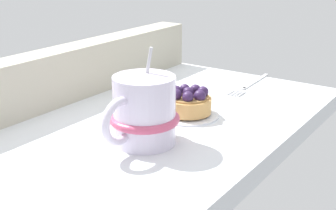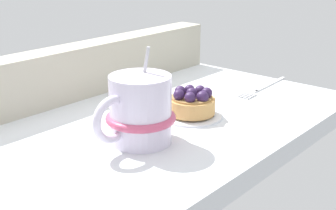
# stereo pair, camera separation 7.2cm
# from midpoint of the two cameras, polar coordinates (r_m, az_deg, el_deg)

# --- Properties ---
(ground_plane) EXTENTS (0.68, 0.44, 0.03)m
(ground_plane) POSITION_cam_midpoint_polar(r_m,az_deg,el_deg) (0.79, 1.28, -2.58)
(ground_plane) COLOR silver
(window_rail_back) EXTENTS (0.67, 0.06, 0.10)m
(window_rail_back) POSITION_cam_midpoint_polar(r_m,az_deg,el_deg) (0.90, -8.16, 4.29)
(window_rail_back) COLOR #B2AD99
(window_rail_back) RESTS_ON ground_plane
(dessert_plate) EXTENTS (0.10, 0.10, 0.01)m
(dessert_plate) POSITION_cam_midpoint_polar(r_m,az_deg,el_deg) (0.78, 5.52, -1.25)
(dessert_plate) COLOR silver
(dessert_plate) RESTS_ON ground_plane
(raspberry_tart) EXTENTS (0.08, 0.08, 0.04)m
(raspberry_tart) POSITION_cam_midpoint_polar(r_m,az_deg,el_deg) (0.78, 5.60, 0.29)
(raspberry_tart) COLOR tan
(raspberry_tart) RESTS_ON dessert_plate
(coffee_mug) EXTENTS (0.14, 0.10, 0.14)m
(coffee_mug) POSITION_cam_midpoint_polar(r_m,az_deg,el_deg) (0.66, -0.47, -0.78)
(coffee_mug) COLOR silver
(coffee_mug) RESTS_ON ground_plane
(dessert_fork) EXTENTS (0.18, 0.03, 0.01)m
(dessert_fork) POSITION_cam_midpoint_polar(r_m,az_deg,el_deg) (0.96, 13.79, 2.18)
(dessert_fork) COLOR silver
(dessert_fork) RESTS_ON ground_plane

